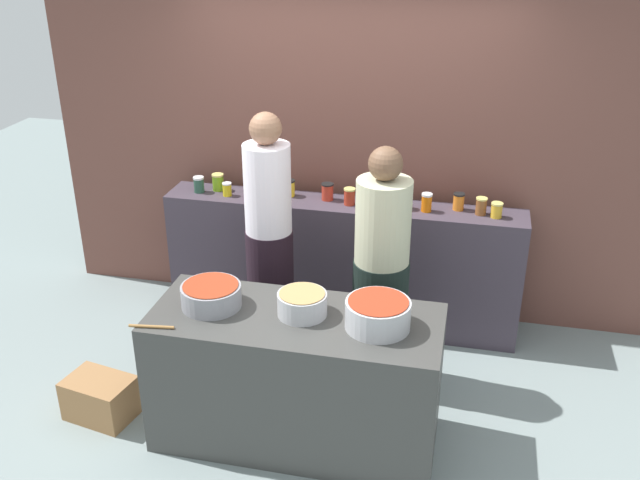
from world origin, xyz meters
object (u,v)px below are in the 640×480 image
(preserve_jar_6, at_px, (350,196))
(preserve_jar_11, at_px, (481,206))
(preserve_jar_9, at_px, (427,202))
(cooking_pot_right, at_px, (378,314))
(bread_crate, at_px, (100,398))
(preserve_jar_5, at_px, (327,192))
(cook_in_cap, at_px, (381,281))
(cooking_pot_left, at_px, (211,296))
(preserve_jar_10, at_px, (459,202))
(preserve_jar_12, at_px, (497,210))
(preserve_jar_7, at_px, (378,198))
(preserve_jar_8, at_px, (403,201))
(preserve_jar_1, at_px, (218,182))
(cook_with_tongs, at_px, (270,252))
(preserve_jar_3, at_px, (258,191))
(cooking_pot_center, at_px, (302,304))
(preserve_jar_0, at_px, (199,184))
(preserve_jar_2, at_px, (227,189))
(wooden_spoon, at_px, (151,327))
(preserve_jar_4, at_px, (289,188))

(preserve_jar_6, bearing_deg, preserve_jar_11, 1.34)
(preserve_jar_9, bearing_deg, cooking_pot_right, -95.83)
(preserve_jar_9, height_order, bread_crate, preserve_jar_9)
(preserve_jar_6, bearing_deg, bread_crate, -132.04)
(preserve_jar_5, relative_size, cook_in_cap, 0.08)
(cooking_pot_left, height_order, bread_crate, cooking_pot_left)
(preserve_jar_10, bearing_deg, preserve_jar_12, -17.10)
(cook_in_cap, bearing_deg, preserve_jar_10, 59.25)
(preserve_jar_5, xyz_separation_m, preserve_jar_7, (0.38, -0.02, -0.01))
(preserve_jar_5, bearing_deg, cooking_pot_right, -67.48)
(preserve_jar_8, height_order, bread_crate, preserve_jar_8)
(preserve_jar_6, distance_m, preserve_jar_7, 0.21)
(preserve_jar_6, height_order, preserve_jar_9, preserve_jar_9)
(preserve_jar_6, bearing_deg, preserve_jar_7, 10.24)
(preserve_jar_1, bearing_deg, preserve_jar_5, -0.67)
(preserve_jar_5, bearing_deg, cook_with_tongs, -114.00)
(preserve_jar_6, xyz_separation_m, cook_with_tongs, (-0.45, -0.56, -0.24))
(preserve_jar_10, distance_m, cook_in_cap, 0.93)
(preserve_jar_12, xyz_separation_m, cooking_pot_right, (-0.63, -1.38, -0.13))
(preserve_jar_3, relative_size, cooking_pot_right, 0.32)
(preserve_jar_11, xyz_separation_m, cooking_pot_right, (-0.52, -1.41, -0.13))
(cooking_pot_right, bearing_deg, cooking_pot_center, 174.59)
(preserve_jar_1, distance_m, preserve_jar_3, 0.36)
(preserve_jar_11, bearing_deg, preserve_jar_12, -15.30)
(preserve_jar_3, relative_size, cooking_pot_center, 0.40)
(preserve_jar_0, distance_m, preserve_jar_9, 1.74)
(cooking_pot_center, bearing_deg, preserve_jar_2, 124.72)
(cooking_pot_right, relative_size, wooden_spoon, 1.42)
(preserve_jar_4, bearing_deg, preserve_jar_6, -8.61)
(preserve_jar_6, distance_m, preserve_jar_11, 0.95)
(wooden_spoon, bearing_deg, preserve_jar_5, 69.96)
(preserve_jar_6, relative_size, preserve_jar_7, 1.23)
(preserve_jar_7, bearing_deg, cook_in_cap, -79.24)
(preserve_jar_1, height_order, preserve_jar_11, preserve_jar_1)
(bread_crate, bearing_deg, preserve_jar_4, 61.14)
(preserve_jar_8, bearing_deg, preserve_jar_5, 174.98)
(preserve_jar_11, bearing_deg, preserve_jar_6, -178.66)
(preserve_jar_1, xyz_separation_m, preserve_jar_9, (1.61, -0.07, 0.00))
(preserve_jar_6, relative_size, cooking_pot_right, 0.34)
(preserve_jar_2, distance_m, cook_with_tongs, 0.75)
(cook_in_cap, bearing_deg, cook_with_tongs, 171.79)
(preserve_jar_12, distance_m, cooking_pot_right, 1.53)
(preserve_jar_5, xyz_separation_m, wooden_spoon, (-0.63, -1.74, -0.21))
(cooking_pot_right, bearing_deg, cook_in_cap, 96.50)
(preserve_jar_3, bearing_deg, preserve_jar_0, 177.57)
(cook_in_cap, bearing_deg, preserve_jar_9, 71.59)
(preserve_jar_4, height_order, cooking_pot_right, preserve_jar_4)
(preserve_jar_1, xyz_separation_m, preserve_jar_2, (0.11, -0.10, -0.01))
(preserve_jar_2, xyz_separation_m, preserve_jar_12, (1.99, 0.02, 0.00))
(preserve_jar_4, bearing_deg, cooking_pot_right, -58.36)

